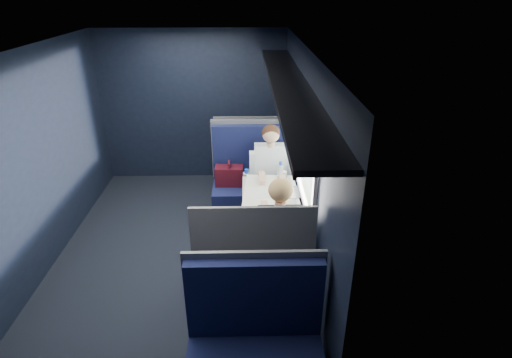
{
  "coord_description": "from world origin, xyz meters",
  "views": [
    {
      "loc": [
        0.81,
        -3.88,
        2.85
      ],
      "look_at": [
        0.9,
        0.0,
        0.95
      ],
      "focal_mm": 28.0,
      "sensor_mm": 36.0,
      "label": 1
    }
  ],
  "objects_px": {
    "table": "(268,202)",
    "seat_row_back": "(255,352)",
    "woman": "(279,232)",
    "seat_bay_near": "(250,186)",
    "seat_row_front": "(250,159)",
    "bottle_small": "(280,172)",
    "seat_bay_far": "(253,271)",
    "man": "(270,171)",
    "laptop": "(295,188)",
    "cup": "(284,175)"
  },
  "relations": [
    {
      "from": "laptop",
      "to": "seat_bay_far",
      "type": "bearing_deg",
      "value": -117.64
    },
    {
      "from": "seat_bay_far",
      "to": "laptop",
      "type": "xyz_separation_m",
      "value": [
        0.49,
        0.94,
        0.38
      ]
    },
    {
      "from": "seat_row_front",
      "to": "seat_row_back",
      "type": "relative_size",
      "value": 1.0
    },
    {
      "from": "seat_bay_far",
      "to": "man",
      "type": "xyz_separation_m",
      "value": [
        0.25,
        1.57,
        0.3
      ]
    },
    {
      "from": "table",
      "to": "bottle_small",
      "type": "bearing_deg",
      "value": 68.07
    },
    {
      "from": "seat_row_back",
      "to": "cup",
      "type": "height_order",
      "value": "seat_row_back"
    },
    {
      "from": "woman",
      "to": "table",
      "type": "bearing_deg",
      "value": 95.45
    },
    {
      "from": "seat_row_front",
      "to": "bottle_small",
      "type": "xyz_separation_m",
      "value": [
        0.35,
        -1.38,
        0.43
      ]
    },
    {
      "from": "table",
      "to": "seat_row_back",
      "type": "xyz_separation_m",
      "value": [
        -0.18,
        -1.8,
        -0.25
      ]
    },
    {
      "from": "seat_row_back",
      "to": "cup",
      "type": "relative_size",
      "value": 12.39
    },
    {
      "from": "woman",
      "to": "bottle_small",
      "type": "distance_m",
      "value": 1.14
    },
    {
      "from": "woman",
      "to": "seat_row_back",
      "type": "bearing_deg",
      "value": -102.93
    },
    {
      "from": "seat_row_back",
      "to": "laptop",
      "type": "bearing_deg",
      "value": 75.19
    },
    {
      "from": "seat_row_back",
      "to": "laptop",
      "type": "xyz_separation_m",
      "value": [
        0.49,
        1.86,
        0.39
      ]
    },
    {
      "from": "seat_row_front",
      "to": "cup",
      "type": "height_order",
      "value": "seat_row_front"
    },
    {
      "from": "seat_bay_far",
      "to": "seat_row_front",
      "type": "height_order",
      "value": "seat_bay_far"
    },
    {
      "from": "table",
      "to": "seat_bay_far",
      "type": "distance_m",
      "value": 0.93
    },
    {
      "from": "seat_row_front",
      "to": "man",
      "type": "height_order",
      "value": "man"
    },
    {
      "from": "man",
      "to": "woman",
      "type": "bearing_deg",
      "value": -90.0
    },
    {
      "from": "seat_bay_far",
      "to": "cup",
      "type": "distance_m",
      "value": 1.41
    },
    {
      "from": "seat_bay_far",
      "to": "bottle_small",
      "type": "xyz_separation_m",
      "value": [
        0.35,
        1.29,
        0.43
      ]
    },
    {
      "from": "bottle_small",
      "to": "table",
      "type": "bearing_deg",
      "value": -111.93
    },
    {
      "from": "seat_row_front",
      "to": "woman",
      "type": "height_order",
      "value": "woman"
    },
    {
      "from": "seat_row_back",
      "to": "woman",
      "type": "relative_size",
      "value": 0.88
    },
    {
      "from": "seat_row_front",
      "to": "laptop",
      "type": "distance_m",
      "value": 1.84
    },
    {
      "from": "man",
      "to": "woman",
      "type": "relative_size",
      "value": 1.0
    },
    {
      "from": "seat_bay_far",
      "to": "laptop",
      "type": "relative_size",
      "value": 4.1
    },
    {
      "from": "seat_row_back",
      "to": "cup",
      "type": "bearing_deg",
      "value": 79.91
    },
    {
      "from": "seat_bay_near",
      "to": "seat_row_front",
      "type": "distance_m",
      "value": 0.92
    },
    {
      "from": "seat_row_front",
      "to": "woman",
      "type": "xyz_separation_m",
      "value": [
        0.25,
        -2.5,
        0.32
      ]
    },
    {
      "from": "seat_bay_near",
      "to": "laptop",
      "type": "height_order",
      "value": "seat_bay_near"
    },
    {
      "from": "table",
      "to": "cup",
      "type": "bearing_deg",
      "value": 63.49
    },
    {
      "from": "bottle_small",
      "to": "seat_bay_near",
      "type": "bearing_deg",
      "value": 128.77
    },
    {
      "from": "table",
      "to": "woman",
      "type": "height_order",
      "value": "woman"
    },
    {
      "from": "seat_bay_far",
      "to": "seat_row_front",
      "type": "xyz_separation_m",
      "value": [
        0.0,
        2.67,
        -0.0
      ]
    },
    {
      "from": "table",
      "to": "woman",
      "type": "relative_size",
      "value": 0.76
    },
    {
      "from": "table",
      "to": "man",
      "type": "xyz_separation_m",
      "value": [
        0.07,
        0.7,
        0.06
      ]
    },
    {
      "from": "table",
      "to": "cup",
      "type": "distance_m",
      "value": 0.49
    },
    {
      "from": "table",
      "to": "seat_row_back",
      "type": "distance_m",
      "value": 1.82
    },
    {
      "from": "seat_row_front",
      "to": "bottle_small",
      "type": "bearing_deg",
      "value": -75.72
    },
    {
      "from": "seat_bay_near",
      "to": "bottle_small",
      "type": "distance_m",
      "value": 0.72
    },
    {
      "from": "man",
      "to": "laptop",
      "type": "height_order",
      "value": "man"
    },
    {
      "from": "table",
      "to": "man",
      "type": "bearing_deg",
      "value": 84.48
    },
    {
      "from": "seat_bay_far",
      "to": "cup",
      "type": "bearing_deg",
      "value": 73.1
    },
    {
      "from": "cup",
      "to": "table",
      "type": "bearing_deg",
      "value": -116.51
    },
    {
      "from": "seat_bay_near",
      "to": "seat_bay_far",
      "type": "height_order",
      "value": "same"
    },
    {
      "from": "table",
      "to": "woman",
      "type": "distance_m",
      "value": 0.71
    },
    {
      "from": "table",
      "to": "woman",
      "type": "xyz_separation_m",
      "value": [
        0.07,
        -0.71,
        0.06
      ]
    },
    {
      "from": "seat_bay_far",
      "to": "seat_row_back",
      "type": "relative_size",
      "value": 1.09
    },
    {
      "from": "seat_bay_far",
      "to": "woman",
      "type": "height_order",
      "value": "woman"
    }
  ]
}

